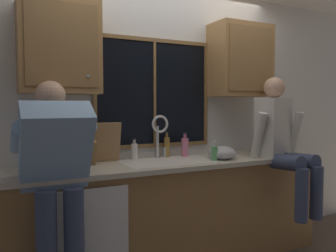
% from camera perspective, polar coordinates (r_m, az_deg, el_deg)
% --- Properties ---
extents(back_wall, '(5.34, 0.12, 2.55)m').
position_cam_1_polar(back_wall, '(3.32, -2.48, 1.10)').
color(back_wall, silver).
rests_on(back_wall, floor).
extents(window_glass, '(1.10, 0.02, 0.95)m').
position_cam_1_polar(window_glass, '(3.25, -2.32, 5.46)').
color(window_glass, black).
extents(window_frame_top, '(1.17, 0.02, 0.04)m').
position_cam_1_polar(window_frame_top, '(3.29, -2.27, 14.06)').
color(window_frame_top, brown).
extents(window_frame_bottom, '(1.17, 0.02, 0.04)m').
position_cam_1_polar(window_frame_bottom, '(3.26, -2.23, -3.22)').
color(window_frame_bottom, brown).
extents(window_frame_left, '(0.03, 0.02, 0.95)m').
position_cam_1_polar(window_frame_left, '(3.05, -12.06, 5.52)').
color(window_frame_left, brown).
extents(window_frame_right, '(0.03, 0.02, 0.95)m').
position_cam_1_polar(window_frame_right, '(3.51, 6.26, 5.29)').
color(window_frame_right, brown).
extents(window_mullion_center, '(0.02, 0.02, 0.95)m').
position_cam_1_polar(window_mullion_center, '(3.24, -2.24, 5.47)').
color(window_mullion_center, brown).
extents(lower_cabinet_run, '(2.94, 0.58, 0.88)m').
position_cam_1_polar(lower_cabinet_run, '(3.15, 0.23, -14.48)').
color(lower_cabinet_run, olive).
rests_on(lower_cabinet_run, floor).
extents(countertop, '(3.00, 0.62, 0.04)m').
position_cam_1_polar(countertop, '(3.03, 0.40, -6.27)').
color(countertop, beige).
rests_on(countertop, lower_cabinet_run).
extents(dishwasher_front, '(0.60, 0.02, 0.74)m').
position_cam_1_polar(dishwasher_front, '(2.60, -13.21, -18.10)').
color(dishwasher_front, white).
extents(upper_cabinet_left, '(0.61, 0.36, 0.72)m').
position_cam_1_polar(upper_cabinet_left, '(2.87, -17.63, 12.30)').
color(upper_cabinet_left, '#A87A47').
extents(upper_cabinet_right, '(0.61, 0.36, 0.72)m').
position_cam_1_polar(upper_cabinet_right, '(3.60, 11.94, 10.54)').
color(upper_cabinet_right, '#A87A47').
extents(sink, '(0.80, 0.46, 0.21)m').
position_cam_1_polar(sink, '(3.04, -0.02, -7.71)').
color(sink, white).
rests_on(sink, lower_cabinet_run).
extents(faucet, '(0.18, 0.09, 0.40)m').
position_cam_1_polar(faucet, '(3.16, -1.35, -0.86)').
color(faucet, silver).
rests_on(faucet, countertop).
extents(person_standing, '(0.53, 0.68, 1.58)m').
position_cam_1_polar(person_standing, '(2.41, -18.06, -7.27)').
color(person_standing, '#384260').
rests_on(person_standing, floor).
extents(person_sitting_on_counter, '(0.54, 0.66, 1.26)m').
position_cam_1_polar(person_sitting_on_counter, '(3.39, 18.25, -1.91)').
color(person_sitting_on_counter, '#384260').
rests_on(person_sitting_on_counter, countertop).
extents(knife_block, '(0.12, 0.18, 0.32)m').
position_cam_1_polar(knife_block, '(2.89, -13.24, -4.22)').
color(knife_block, olive).
rests_on(knife_block, countertop).
extents(cutting_board, '(0.25, 0.09, 0.35)m').
position_cam_1_polar(cutting_board, '(3.02, -10.25, -2.68)').
color(cutting_board, '#997047').
rests_on(cutting_board, countertop).
extents(mixing_bowl, '(0.25, 0.25, 0.13)m').
position_cam_1_polar(mixing_bowl, '(3.18, 8.92, -4.42)').
color(mixing_bowl, '#B7B7BC').
rests_on(mixing_bowl, countertop).
extents(soap_dispenser, '(0.06, 0.07, 0.18)m').
position_cam_1_polar(soap_dispenser, '(3.09, 7.71, -4.45)').
color(soap_dispenser, '#59A566').
rests_on(soap_dispenser, countertop).
extents(bottle_green_glass, '(0.06, 0.06, 0.19)m').
position_cam_1_polar(bottle_green_glass, '(3.10, -5.62, -4.17)').
color(bottle_green_glass, silver).
rests_on(bottle_green_glass, countertop).
extents(bottle_tall_clear, '(0.07, 0.07, 0.23)m').
position_cam_1_polar(bottle_tall_clear, '(3.30, 2.83, -3.46)').
color(bottle_tall_clear, pink).
rests_on(bottle_tall_clear, countertop).
extents(bottle_amber_small, '(0.05, 0.05, 0.25)m').
position_cam_1_polar(bottle_amber_small, '(3.25, -0.20, -3.44)').
color(bottle_amber_small, olive).
rests_on(bottle_amber_small, countertop).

